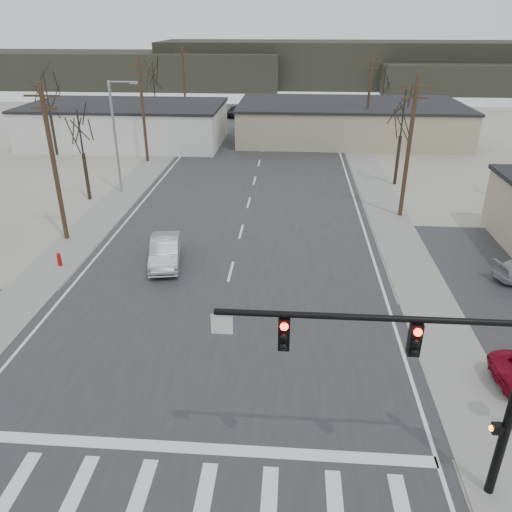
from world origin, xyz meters
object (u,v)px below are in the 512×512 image
at_px(fire_hydrant, 59,259).
at_px(sedan_crossing, 165,251).
at_px(traffic_signal_mast, 451,368).
at_px(car_far_a, 279,124).
at_px(car_far_b, 236,111).

height_order(fire_hydrant, sedan_crossing, sedan_crossing).
relative_size(traffic_signal_mast, car_far_a, 1.58).
xyz_separation_m(sedan_crossing, car_far_a, (5.45, 39.86, 0.04)).
relative_size(sedan_crossing, car_far_b, 1.03).
distance_m(traffic_signal_mast, fire_hydrant, 23.39).
bearing_deg(car_far_a, sedan_crossing, 101.17).
xyz_separation_m(fire_hydrant, sedan_crossing, (6.19, 0.80, 0.38)).
height_order(traffic_signal_mast, sedan_crossing, traffic_signal_mast).
bearing_deg(fire_hydrant, car_far_b, 84.42).
bearing_deg(car_far_a, traffic_signal_mast, 115.66).
height_order(car_far_a, car_far_b, car_far_a).
bearing_deg(fire_hydrant, car_far_a, 74.02).
height_order(sedan_crossing, car_far_a, car_far_a).
relative_size(traffic_signal_mast, fire_hydrant, 10.29).
xyz_separation_m(car_far_a, car_far_b, (-6.74, 9.52, -0.04)).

